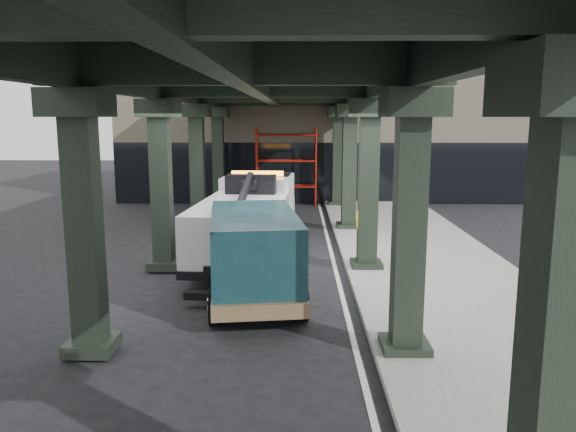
{
  "coord_description": "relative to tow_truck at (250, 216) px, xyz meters",
  "views": [
    {
      "loc": [
        0.53,
        -14.13,
        4.5
      ],
      "look_at": [
        0.29,
        1.71,
        1.7
      ],
      "focal_mm": 35.0,
      "sensor_mm": 36.0,
      "label": 1
    }
  ],
  "objects": [
    {
      "name": "sidewalk",
      "position": [
        5.48,
        -1.58,
        -1.28
      ],
      "size": [
        5.0,
        40.0,
        0.15
      ],
      "primitive_type": "cube",
      "color": "gray",
      "rests_on": "ground"
    },
    {
      "name": "scaffolding",
      "position": [
        0.98,
        11.07,
        0.75
      ],
      "size": [
        3.08,
        0.88,
        4.0
      ],
      "color": "#AD1A0D",
      "rests_on": "ground"
    },
    {
      "name": "building",
      "position": [
        2.98,
        16.42,
        2.65
      ],
      "size": [
        22.0,
        10.0,
        8.0
      ],
      "primitive_type": "cube",
      "color": "#C6B793",
      "rests_on": "ground"
    },
    {
      "name": "ground",
      "position": [
        0.98,
        -3.58,
        -1.35
      ],
      "size": [
        90.0,
        90.0,
        0.0
      ],
      "primitive_type": "plane",
      "color": "black",
      "rests_on": "ground"
    },
    {
      "name": "viaduct",
      "position": [
        0.58,
        -1.58,
        4.11
      ],
      "size": [
        7.4,
        32.0,
        6.4
      ],
      "color": "black",
      "rests_on": "ground"
    },
    {
      "name": "towed_van",
      "position": [
        0.43,
        -4.15,
        -0.16
      ],
      "size": [
        2.8,
        5.7,
        2.22
      ],
      "rotation": [
        0.0,
        0.0,
        0.13
      ],
      "color": "#0F3138",
      "rests_on": "ground"
    },
    {
      "name": "lane_stripe",
      "position": [
        2.68,
        -1.58,
        -1.35
      ],
      "size": [
        0.12,
        38.0,
        0.01
      ],
      "primitive_type": "cube",
      "color": "silver",
      "rests_on": "ground"
    },
    {
      "name": "tow_truck",
      "position": [
        0.0,
        0.0,
        0.0
      ],
      "size": [
        3.0,
        8.62,
        2.78
      ],
      "rotation": [
        0.0,
        0.0,
        -0.07
      ],
      "color": "black",
      "rests_on": "ground"
    }
  ]
}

